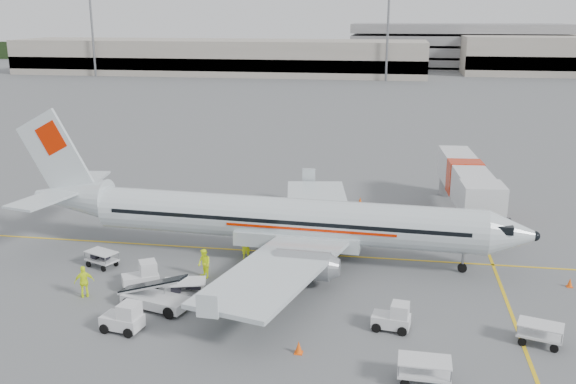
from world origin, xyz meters
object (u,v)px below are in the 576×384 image
Objects in this scene: tug_mid at (122,316)px; belt_loader at (155,285)px; tug_aft at (140,275)px; jet_bridge at (464,189)px; aircraft at (286,191)px; tug_fore at (391,316)px.

belt_loader is at bearing 83.04° from tug_mid.
belt_loader reaches higher than tug_aft.
belt_loader is (-18.51, -20.08, -0.92)m from jet_bridge.
aircraft is 17.46× the size of tug_fore.
tug_aft is at bearing -143.27° from jet_bridge.
belt_loader is 2.96m from tug_mid.
aircraft is 11.06m from belt_loader.
aircraft is 13.90m from tug_mid.
aircraft is at bearing -142.11° from jet_bridge.
tug_fore is at bearing -49.02° from aircraft.
tug_fore is 0.92× the size of tug_aft.
belt_loader is at bearing -136.73° from jet_bridge.
tug_fore is (-5.52, -20.45, -1.55)m from jet_bridge.
jet_bridge is 21.24m from tug_fore.
jet_bridge reaches higher than tug_fore.
aircraft is 6.69× the size of belt_loader.
jet_bridge reaches higher than tug_mid.
belt_loader is at bearing -120.89° from aircraft.
belt_loader reaches higher than tug_fore.
tug_aft is (-20.42, -17.62, -1.48)m from jet_bridge.
jet_bridge is at bearing 45.07° from aircraft.
aircraft reaches higher than tug_fore.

